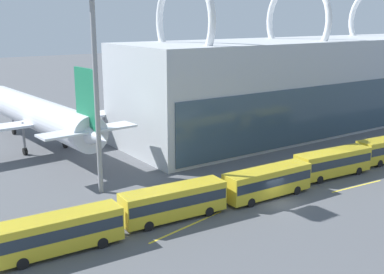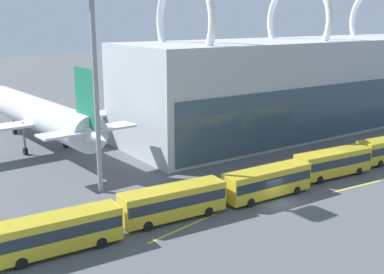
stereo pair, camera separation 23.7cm
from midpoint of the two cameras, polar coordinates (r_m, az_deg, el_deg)
name	(u,v)px [view 2 (the right image)]	position (r m, az deg, el deg)	size (l,w,h in m)	color
ground_plane	(280,204)	(53.94, 10.48, -7.77)	(440.00, 440.00, 0.00)	#515459
terminal_building	(376,74)	(106.83, 21.04, 6.94)	(112.74, 19.22, 26.56)	#B2B7BC
airliner_at_gate_far	(42,115)	(75.94, -17.32, 2.46)	(41.04, 41.48, 13.77)	silver
airliner_parked_remote	(252,89)	(103.76, 7.21, 5.70)	(42.36, 39.45, 13.59)	silver
shuttle_bus_0	(58,231)	(43.54, -15.49, -10.69)	(11.15, 3.18, 3.38)	gold
shuttle_bus_1	(173,201)	(48.54, -2.12, -7.54)	(11.20, 3.43, 3.38)	gold
shuttle_bus_2	(267,181)	(54.84, 9.03, -5.13)	(11.10, 2.96, 3.38)	gold
shuttle_bus_3	(333,162)	(63.72, 16.48, -2.82)	(11.22, 3.56, 3.38)	gold
floodlight_mast	(94,47)	(53.98, -11.43, 10.42)	(3.01, 3.01, 22.84)	gray
lane_stripe_1	(187,226)	(47.63, -0.47, -10.54)	(10.14, 0.25, 0.01)	yellow
lane_stripe_2	(164,202)	(53.60, -3.22, -7.68)	(7.88, 0.25, 0.01)	yellow
lane_stripe_5	(357,186)	(61.54, 19.07, -5.55)	(8.43, 0.25, 0.01)	yellow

